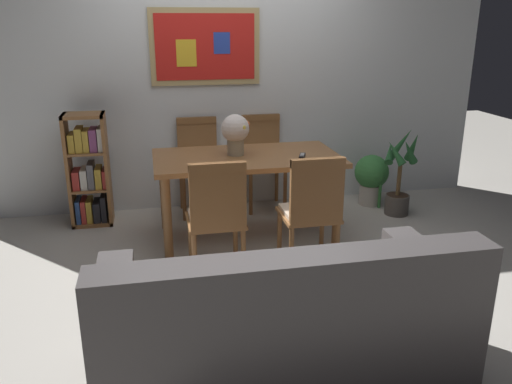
% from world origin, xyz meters
% --- Properties ---
extents(ground_plane, '(12.00, 12.00, 0.00)m').
position_xyz_m(ground_plane, '(0.00, 0.00, 0.00)').
color(ground_plane, '#B7B2A8').
extents(wall_back_with_painting, '(5.20, 0.14, 2.60)m').
position_xyz_m(wall_back_with_painting, '(-0.00, 1.36, 1.30)').
color(wall_back_with_painting, silver).
rests_on(wall_back_with_painting, ground_plane).
extents(dining_table, '(1.53, 0.84, 0.73)m').
position_xyz_m(dining_table, '(0.01, 0.40, 0.63)').
color(dining_table, brown).
rests_on(dining_table, ground_plane).
extents(dining_chair_near_right, '(0.40, 0.41, 0.91)m').
position_xyz_m(dining_chair_near_right, '(0.34, -0.38, 0.54)').
color(dining_chair_near_right, brown).
rests_on(dining_chair_near_right, ground_plane).
extents(dining_chair_far_right, '(0.40, 0.41, 0.91)m').
position_xyz_m(dining_chair_far_right, '(0.32, 1.18, 0.54)').
color(dining_chair_far_right, brown).
rests_on(dining_chair_far_right, ground_plane).
extents(dining_chair_far_left, '(0.40, 0.41, 0.91)m').
position_xyz_m(dining_chair_far_left, '(-0.32, 1.16, 0.54)').
color(dining_chair_far_left, brown).
rests_on(dining_chair_far_left, ground_plane).
extents(dining_chair_near_left, '(0.40, 0.41, 0.91)m').
position_xyz_m(dining_chair_near_left, '(-0.34, -0.35, 0.54)').
color(dining_chair_near_left, brown).
rests_on(dining_chair_near_left, ground_plane).
extents(leather_couch, '(1.80, 0.84, 0.84)m').
position_xyz_m(leather_couch, '(-0.17, -1.52, 0.31)').
color(leather_couch, '#514C4C').
rests_on(leather_couch, ground_plane).
extents(bookshelf, '(0.36, 0.28, 1.02)m').
position_xyz_m(bookshelf, '(-1.32, 1.01, 0.49)').
color(bookshelf, brown).
rests_on(bookshelf, ground_plane).
extents(potted_ivy, '(0.34, 0.34, 0.57)m').
position_xyz_m(potted_ivy, '(1.40, 0.98, 0.29)').
color(potted_ivy, '#B2ADA3').
rests_on(potted_ivy, ground_plane).
extents(potted_palm, '(0.35, 0.35, 0.84)m').
position_xyz_m(potted_palm, '(1.54, 0.66, 0.35)').
color(potted_palm, '#4C4742').
rests_on(potted_palm, ground_plane).
extents(flower_vase, '(0.24, 0.23, 0.34)m').
position_xyz_m(flower_vase, '(-0.07, 0.45, 0.92)').
color(flower_vase, tan).
rests_on(flower_vase, dining_table).
extents(tv_remote, '(0.10, 0.16, 0.02)m').
position_xyz_m(tv_remote, '(0.45, 0.26, 0.74)').
color(tv_remote, black).
rests_on(tv_remote, dining_table).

